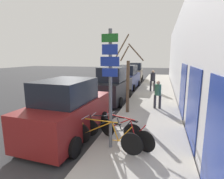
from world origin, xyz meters
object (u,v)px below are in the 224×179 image
Objects in this scene: pedestrian_near at (158,93)px; street_tree at (128,81)px; parked_car_3 at (135,73)px; pedestrian_far at (153,79)px; parked_car_2 at (127,78)px; bicycle_2 at (111,129)px; parked_car_0 at (69,111)px; signpost at (110,85)px; bicycle_1 at (125,132)px; bicycle_0 at (105,137)px; parked_car_1 at (113,86)px.

street_tree is at bearing 34.43° from pedestrian_near.
parked_car_3 is 7.81m from pedestrian_far.
parked_car_2 is 5.62m from parked_car_3.
parked_car_0 is (-1.72, 0.06, 0.50)m from bicycle_2.
bicycle_1 is at bearing 46.34° from signpost.
parked_car_1 reaches higher than bicycle_0.
bicycle_1 is 4.74m from pedestrian_near.
parked_car_0 is 5.74m from parked_car_1.
parked_car_0 is at bearing 50.52° from pedestrian_near.
signpost is 10.32m from pedestrian_far.
parked_car_3 is at bearing 34.41° from bicycle_1.
bicycle_1 is 0.49× the size of parked_car_0.
parked_car_1 is 1.01× the size of parked_car_3.
parked_car_0 reaches higher than bicycle_1.
pedestrian_near is at bearing 15.06° from bicycle_1.
parked_car_1 is 4.55m from pedestrian_far.
parked_car_3 reaches higher than pedestrian_far.
parked_car_2 is at bearing 91.31° from parked_car_0.
street_tree reaches higher than parked_car_3.
parked_car_1 is at bearing -27.45° from pedestrian_near.
street_tree is (1.49, -2.55, 0.77)m from parked_car_1.
signpost is at bearing -87.02° from street_tree.
signpost is at bearing -17.67° from parked_car_0.
bicycle_2 is at bearing -89.56° from street_tree.
pedestrian_near is (1.51, 4.42, 0.55)m from bicycle_2.
parked_car_1 is 2.77× the size of pedestrian_near.
parked_car_0 is at bearing 74.32° from bicycle_0.
street_tree is (1.70, 3.19, 0.83)m from parked_car_0.
bicycle_2 is at bearing 70.70° from pedestrian_far.
parked_car_2 is at bearing 16.85° from bicycle_0.
bicycle_1 is 11.76m from parked_car_2.
parked_car_2 is 3.11m from pedestrian_far.
street_tree reaches higher than parked_car_0.
street_tree reaches higher than parked_car_1.
signpost is 17.71m from parked_car_3.
bicycle_1 is 0.47× the size of parked_car_1.
bicycle_2 is at bearing 106.13° from signpost.
pedestrian_far is (2.59, -1.71, 0.17)m from parked_car_2.
signpost is 2.05× the size of pedestrian_far.
pedestrian_near is (1.49, 5.16, 0.52)m from bicycle_0.
pedestrian_far is at bearing 59.46° from parked_car_1.
parked_car_2 is (0.06, 11.28, 0.01)m from parked_car_0.
signpost reaches higher than bicycle_0.
street_tree reaches higher than signpost.
pedestrian_near is 0.40× the size of street_tree.
pedestrian_near is at bearing 75.11° from signpost.
parked_car_0 is 0.96× the size of parked_car_1.
parked_car_1 is 11.16m from parked_car_3.
street_tree is at bearing -86.28° from parked_car_3.
pedestrian_far is (2.71, -7.33, 0.15)m from parked_car_3.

